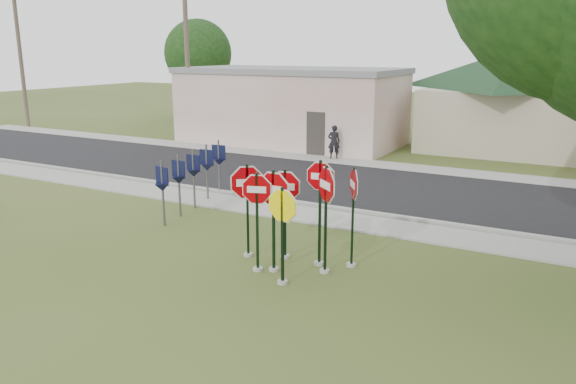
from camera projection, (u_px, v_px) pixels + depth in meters
The scene contains 20 objects.
ground at pixel (263, 288), 12.55m from camera, with size 120.00×120.00×0.00m, color #3B4E1D.
sidewalk_near at pixel (356, 222), 17.22m from camera, with size 60.00×1.60×0.06m, color gray.
road at pixel (401, 191), 21.05m from camera, with size 60.00×7.00×0.04m, color black.
sidewalk_far at pixel (431, 170), 24.70m from camera, with size 60.00×1.60×0.06m, color gray.
curb at pixel (367, 213), 18.06m from camera, with size 60.00×0.20×0.14m, color gray.
stop_sign_center at pixel (274, 206), 13.14m from camera, with size 1.12×0.24×2.60m.
stop_sign_yellow at pixel (282, 223), 12.44m from camera, with size 1.05×0.24×2.37m.
stop_sign_left at pixel (257, 210), 13.17m from camera, with size 0.93×0.34×2.52m.
stop_sign_right at pixel (326, 203), 13.01m from camera, with size 0.89×0.75×2.74m.
stop_sign_back_right at pixel (320, 199), 13.50m from camera, with size 0.96×0.24×2.74m.
stop_sign_back_left at pixel (285, 202), 14.02m from camera, with size 1.04×0.30×2.42m.
stop_sign_far_right at pixel (353, 204), 13.41m from camera, with size 0.59×0.86×2.60m.
stop_sign_far_left at pixel (247, 197), 14.11m from camera, with size 0.92×0.74×2.54m.
route_sign_row at pixel (194, 173), 18.59m from camera, with size 1.43×4.63×2.00m.
building_stucco at pixel (291, 105), 31.51m from camera, with size 12.20×6.20×4.20m.
building_house at pixel (512, 79), 29.42m from camera, with size 11.60×11.60×6.20m.
utility_pole_near at pixel (187, 53), 30.76m from camera, with size 2.20×0.26×9.50m.
utility_pole_far at pixel (20, 57), 37.32m from camera, with size 2.20×0.26×9.00m.
bg_tree_left at pixel (198, 54), 41.05m from camera, with size 4.90×4.90×7.35m.
pedestrian at pixel (334, 142), 26.96m from camera, with size 0.59×0.39×1.61m, color black.
Camera 1 is at (6.06, -9.94, 5.19)m, focal length 35.00 mm.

